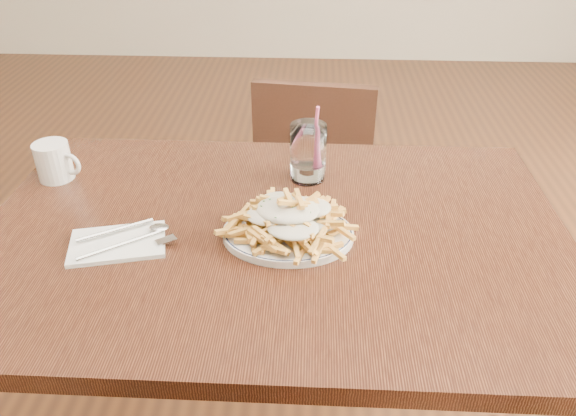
# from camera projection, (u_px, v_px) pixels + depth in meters

# --- Properties ---
(table) EXTENTS (1.20, 0.80, 0.75)m
(table) POSITION_uv_depth(u_px,v_px,m) (274.00, 259.00, 1.19)
(table) COLOR black
(table) RESTS_ON ground
(chair_far) EXTENTS (0.42, 0.42, 0.82)m
(chair_far) POSITION_uv_depth(u_px,v_px,m) (315.00, 174.00, 1.93)
(chair_far) COLOR black
(chair_far) RESTS_ON ground
(fries_plate) EXTENTS (0.31, 0.29, 0.02)m
(fries_plate) POSITION_uv_depth(u_px,v_px,m) (288.00, 234.00, 1.12)
(fries_plate) COLOR white
(fries_plate) RESTS_ON table
(loaded_fries) EXTENTS (0.26, 0.22, 0.07)m
(loaded_fries) POSITION_uv_depth(u_px,v_px,m) (288.00, 215.00, 1.09)
(loaded_fries) COLOR gold
(loaded_fries) RESTS_ON fries_plate
(napkin) EXTENTS (0.20, 0.16, 0.01)m
(napkin) POSITION_uv_depth(u_px,v_px,m) (118.00, 243.00, 1.10)
(napkin) COLOR white
(napkin) RESTS_ON table
(cutlery) EXTENTS (0.19, 0.18, 0.01)m
(cutlery) POSITION_uv_depth(u_px,v_px,m) (118.00, 238.00, 1.10)
(cutlery) COLOR silver
(cutlery) RESTS_ON napkin
(water_glass) EXTENTS (0.08, 0.08, 0.18)m
(water_glass) POSITION_uv_depth(u_px,v_px,m) (308.00, 155.00, 1.29)
(water_glass) COLOR white
(water_glass) RESTS_ON table
(coffee_mug) EXTENTS (0.11, 0.08, 0.09)m
(coffee_mug) POSITION_uv_depth(u_px,v_px,m) (54.00, 161.00, 1.30)
(coffee_mug) COLOR white
(coffee_mug) RESTS_ON table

